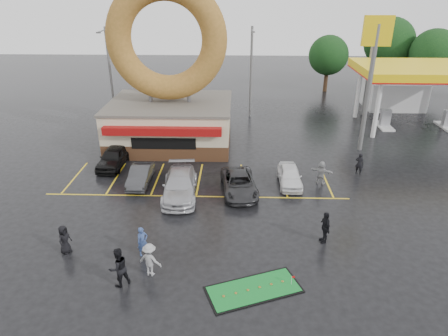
{
  "coord_description": "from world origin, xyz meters",
  "views": [
    {
      "loc": [
        2.57,
        -19.5,
        12.71
      ],
      "look_at": [
        1.85,
        3.15,
        2.2
      ],
      "focal_mm": 32.0,
      "sensor_mm": 36.0,
      "label": 1
    }
  ],
  "objects_px": {
    "streetlight_left": "(110,72)",
    "dumpster": "(112,139)",
    "car_grey": "(239,184)",
    "putting_green": "(254,289)",
    "car_dgrey": "(140,175)",
    "donut_shop": "(169,93)",
    "car_black": "(114,157)",
    "car_white": "(290,176)",
    "person_blue": "(143,241)",
    "streetlight_right": "(369,69)",
    "shell_sign": "(373,60)",
    "streetlight_mid": "(251,70)",
    "person_cameraman": "(325,227)",
    "gas_station": "(410,82)",
    "car_silver": "(180,185)"
  },
  "relations": [
    {
      "from": "car_silver",
      "to": "dumpster",
      "type": "relative_size",
      "value": 2.93
    },
    {
      "from": "streetlight_mid",
      "to": "car_grey",
      "type": "xyz_separation_m",
      "value": [
        -1.18,
        -16.87,
        -4.13
      ]
    },
    {
      "from": "shell_sign",
      "to": "person_blue",
      "type": "xyz_separation_m",
      "value": [
        -15.1,
        -14.84,
        -6.58
      ]
    },
    {
      "from": "streetlight_right",
      "to": "person_blue",
      "type": "height_order",
      "value": "streetlight_right"
    },
    {
      "from": "car_dgrey",
      "to": "dumpster",
      "type": "bearing_deg",
      "value": 119.87
    },
    {
      "from": "car_silver",
      "to": "car_white",
      "type": "height_order",
      "value": "car_silver"
    },
    {
      "from": "car_white",
      "to": "putting_green",
      "type": "xyz_separation_m",
      "value": [
        -2.84,
        -10.68,
        -0.61
      ]
    },
    {
      "from": "person_blue",
      "to": "car_white",
      "type": "bearing_deg",
      "value": 5.11
    },
    {
      "from": "streetlight_right",
      "to": "car_white",
      "type": "bearing_deg",
      "value": -120.33
    },
    {
      "from": "streetlight_right",
      "to": "car_grey",
      "type": "relative_size",
      "value": 1.92
    },
    {
      "from": "gas_station",
      "to": "putting_green",
      "type": "height_order",
      "value": "gas_station"
    },
    {
      "from": "car_white",
      "to": "dumpster",
      "type": "relative_size",
      "value": 2.1
    },
    {
      "from": "donut_shop",
      "to": "car_black",
      "type": "xyz_separation_m",
      "value": [
        -3.69,
        -4.97,
        -3.73
      ]
    },
    {
      "from": "gas_station",
      "to": "car_dgrey",
      "type": "distance_m",
      "value": 28.9
    },
    {
      "from": "streetlight_left",
      "to": "dumpster",
      "type": "height_order",
      "value": "streetlight_left"
    },
    {
      "from": "car_dgrey",
      "to": "streetlight_right",
      "type": "bearing_deg",
      "value": 39.72
    },
    {
      "from": "car_black",
      "to": "person_blue",
      "type": "xyz_separation_m",
      "value": [
        4.59,
        -10.84,
        0.07
      ]
    },
    {
      "from": "gas_station",
      "to": "car_dgrey",
      "type": "height_order",
      "value": "gas_station"
    },
    {
      "from": "donut_shop",
      "to": "shell_sign",
      "type": "bearing_deg",
      "value": -3.47
    },
    {
      "from": "car_dgrey",
      "to": "car_white",
      "type": "bearing_deg",
      "value": 0.93
    },
    {
      "from": "car_white",
      "to": "car_black",
      "type": "bearing_deg",
      "value": 168.57
    },
    {
      "from": "streetlight_mid",
      "to": "dumpster",
      "type": "bearing_deg",
      "value": -143.27
    },
    {
      "from": "car_dgrey",
      "to": "dumpster",
      "type": "xyz_separation_m",
      "value": [
        -3.95,
        6.82,
        0.03
      ]
    },
    {
      "from": "car_dgrey",
      "to": "gas_station",
      "type": "bearing_deg",
      "value": 33.09
    },
    {
      "from": "streetlight_right",
      "to": "putting_green",
      "type": "xyz_separation_m",
      "value": [
        -12.52,
        -27.22,
        -4.75
      ]
    },
    {
      "from": "car_grey",
      "to": "car_white",
      "type": "height_order",
      "value": "car_grey"
    },
    {
      "from": "streetlight_mid",
      "to": "dumpster",
      "type": "relative_size",
      "value": 5.0
    },
    {
      "from": "car_white",
      "to": "person_cameraman",
      "type": "height_order",
      "value": "person_cameraman"
    },
    {
      "from": "donut_shop",
      "to": "putting_green",
      "type": "height_order",
      "value": "donut_shop"
    },
    {
      "from": "streetlight_right",
      "to": "car_white",
      "type": "height_order",
      "value": "streetlight_right"
    },
    {
      "from": "streetlight_left",
      "to": "gas_station",
      "type": "bearing_deg",
      "value": 1.95
    },
    {
      "from": "car_black",
      "to": "putting_green",
      "type": "height_order",
      "value": "car_black"
    },
    {
      "from": "streetlight_left",
      "to": "dumpster",
      "type": "distance_m",
      "value": 9.17
    },
    {
      "from": "car_silver",
      "to": "car_white",
      "type": "bearing_deg",
      "value": 10.37
    },
    {
      "from": "person_blue",
      "to": "person_cameraman",
      "type": "height_order",
      "value": "person_cameraman"
    },
    {
      "from": "car_silver",
      "to": "donut_shop",
      "type": "bearing_deg",
      "value": 97.79
    },
    {
      "from": "shell_sign",
      "to": "car_black",
      "type": "distance_m",
      "value": 21.17
    },
    {
      "from": "streetlight_left",
      "to": "dumpster",
      "type": "bearing_deg",
      "value": -75.62
    },
    {
      "from": "car_white",
      "to": "putting_green",
      "type": "relative_size",
      "value": 0.81
    },
    {
      "from": "car_dgrey",
      "to": "car_black",
      "type": "bearing_deg",
      "value": 133.19
    },
    {
      "from": "streetlight_right",
      "to": "car_dgrey",
      "type": "relative_size",
      "value": 2.38
    },
    {
      "from": "car_grey",
      "to": "putting_green",
      "type": "bearing_deg",
      "value": -92.76
    },
    {
      "from": "car_black",
      "to": "streetlight_left",
      "type": "bearing_deg",
      "value": 108.72
    },
    {
      "from": "streetlight_mid",
      "to": "car_grey",
      "type": "height_order",
      "value": "streetlight_mid"
    },
    {
      "from": "gas_station",
      "to": "streetlight_left",
      "type": "xyz_separation_m",
      "value": [
        -30.0,
        -1.02,
        1.08
      ]
    },
    {
      "from": "gas_station",
      "to": "shell_sign",
      "type": "height_order",
      "value": "shell_sign"
    },
    {
      "from": "donut_shop",
      "to": "car_white",
      "type": "xyz_separation_m",
      "value": [
        9.32,
        -7.6,
        -3.82
      ]
    },
    {
      "from": "streetlight_mid",
      "to": "car_dgrey",
      "type": "relative_size",
      "value": 2.38
    },
    {
      "from": "person_cameraman",
      "to": "streetlight_left",
      "type": "bearing_deg",
      "value": -148.93
    },
    {
      "from": "shell_sign",
      "to": "car_silver",
      "type": "distance_m",
      "value": 17.7
    }
  ]
}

